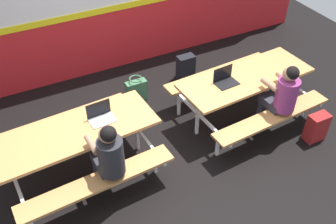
% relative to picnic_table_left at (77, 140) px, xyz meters
% --- Properties ---
extents(ground_plane, '(10.00, 10.00, 0.02)m').
position_rel_picnic_table_left_xyz_m(ground_plane, '(1.28, -0.02, -0.59)').
color(ground_plane, black).
extents(accent_backdrop, '(8.00, 0.14, 2.60)m').
position_rel_picnic_table_left_xyz_m(accent_backdrop, '(1.28, 2.24, 0.67)').
color(accent_backdrop, red).
rests_on(accent_backdrop, ground).
extents(picnic_table_left, '(2.07, 1.67, 0.74)m').
position_rel_picnic_table_left_xyz_m(picnic_table_left, '(0.00, 0.00, 0.00)').
color(picnic_table_left, tan).
rests_on(picnic_table_left, ground).
extents(picnic_table_right, '(2.07, 1.67, 0.74)m').
position_rel_picnic_table_left_xyz_m(picnic_table_right, '(2.56, 0.01, 0.00)').
color(picnic_table_right, tan).
rests_on(picnic_table_right, ground).
extents(student_nearer, '(0.38, 0.53, 1.21)m').
position_rel_picnic_table_left_xyz_m(student_nearer, '(0.24, -0.54, 0.13)').
color(student_nearer, '#2D2D38').
rests_on(student_nearer, ground).
extents(student_further, '(0.38, 0.53, 1.21)m').
position_rel_picnic_table_left_xyz_m(student_further, '(2.78, -0.53, 0.13)').
color(student_further, '#2D2D38').
rests_on(student_further, ground).
extents(laptop_silver, '(0.33, 0.24, 0.22)m').
position_rel_picnic_table_left_xyz_m(laptop_silver, '(0.36, 0.06, 0.21)').
color(laptop_silver, silver).
rests_on(laptop_silver, picnic_table_left).
extents(laptop_dark, '(0.33, 0.24, 0.22)m').
position_rel_picnic_table_left_xyz_m(laptop_dark, '(2.20, 0.02, 0.21)').
color(laptop_dark, black).
rests_on(laptop_dark, picnic_table_right).
extents(backpack_dark, '(0.30, 0.22, 0.44)m').
position_rel_picnic_table_left_xyz_m(backpack_dark, '(2.29, 1.31, -0.36)').
color(backpack_dark, black).
rests_on(backpack_dark, ground).
extents(tote_bag_bright, '(0.34, 0.21, 0.43)m').
position_rel_picnic_table_left_xyz_m(tote_bag_bright, '(1.26, 1.11, -0.38)').
color(tote_bag_bright, '#3F724C').
rests_on(tote_bag_bright, ground).
extents(satchel_spare, '(0.30, 0.22, 0.44)m').
position_rel_picnic_table_left_xyz_m(satchel_spare, '(3.21, -0.91, -0.36)').
color(satchel_spare, maroon).
rests_on(satchel_spare, ground).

